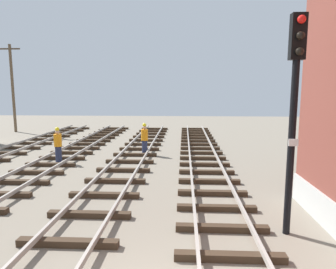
{
  "coord_description": "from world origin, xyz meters",
  "views": [
    {
      "loc": [
        0.32,
        -4.22,
        3.79
      ],
      "look_at": [
        -0.37,
        8.73,
        1.87
      ],
      "focal_mm": 32.28,
      "sensor_mm": 36.0,
      "label": 1
    }
  ],
  "objects_px": {
    "signal_mast": "(294,101)",
    "utility_pole_far": "(13,87)",
    "track_worker_foreground": "(145,139)",
    "track_worker_distant": "(58,145)"
  },
  "relations": [
    {
      "from": "track_worker_distant",
      "to": "utility_pole_far",
      "type": "bearing_deg",
      "value": 127.81
    },
    {
      "from": "utility_pole_far",
      "to": "track_worker_distant",
      "type": "bearing_deg",
      "value": -52.19
    },
    {
      "from": "utility_pole_far",
      "to": "track_worker_foreground",
      "type": "height_order",
      "value": "utility_pole_far"
    },
    {
      "from": "signal_mast",
      "to": "track_worker_distant",
      "type": "height_order",
      "value": "signal_mast"
    },
    {
      "from": "track_worker_foreground",
      "to": "track_worker_distant",
      "type": "height_order",
      "value": "same"
    },
    {
      "from": "signal_mast",
      "to": "utility_pole_far",
      "type": "distance_m",
      "value": 26.16
    },
    {
      "from": "utility_pole_far",
      "to": "signal_mast",
      "type": "bearing_deg",
      "value": -46.15
    },
    {
      "from": "signal_mast",
      "to": "utility_pole_far",
      "type": "bearing_deg",
      "value": 133.85
    },
    {
      "from": "signal_mast",
      "to": "track_worker_distant",
      "type": "bearing_deg",
      "value": 141.0
    },
    {
      "from": "signal_mast",
      "to": "track_worker_distant",
      "type": "xyz_separation_m",
      "value": [
        -9.37,
        7.58,
        -2.58
      ]
    }
  ]
}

